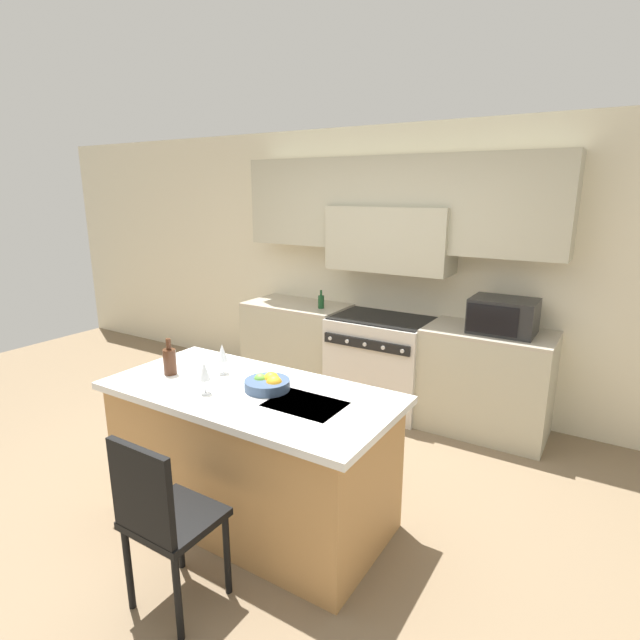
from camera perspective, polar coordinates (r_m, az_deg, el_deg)
name	(u,v)px	position (r m, az deg, el deg)	size (l,w,h in m)	color
ground_plane	(256,507)	(3.66, -7.27, -20.47)	(10.00, 10.00, 0.00)	#7A664C
back_cabinetry	(396,245)	(4.94, 8.70, 8.45)	(10.00, 0.46, 2.70)	beige
back_counter	(381,361)	(4.96, 7.04, -4.72)	(3.09, 0.62, 0.93)	#B2AD93
range_stove	(381,363)	(4.94, 6.94, -4.86)	(0.94, 0.70, 0.91)	beige
microwave	(503,316)	(4.46, 20.20, 0.45)	(0.53, 0.39, 0.29)	black
kitchen_island	(252,454)	(3.35, -7.84, -14.90)	(1.86, 0.90, 0.90)	#B7844C
island_chair	(162,515)	(2.73, -17.59, -20.49)	(0.42, 0.40, 0.98)	black
wine_bottle	(170,361)	(3.49, -16.80, -4.49)	(0.09, 0.09, 0.25)	#422314
wine_glass_near	(204,372)	(3.09, -13.08, -5.79)	(0.07, 0.07, 0.21)	white
wine_glass_far	(222,354)	(3.40, -11.11, -3.80)	(0.07, 0.07, 0.21)	white
fruit_bowl	(268,384)	(3.13, -5.94, -7.24)	(0.28, 0.28, 0.10)	#384C6B
oil_bottle_on_counter	(321,301)	(5.07, 0.12, 2.14)	(0.06, 0.06, 0.19)	#194723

